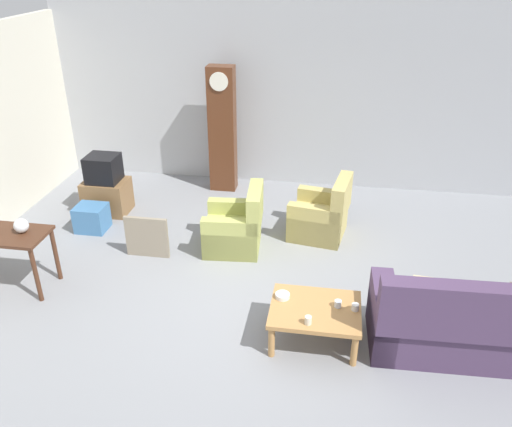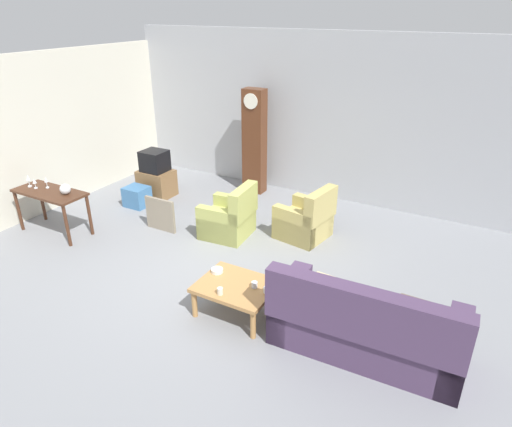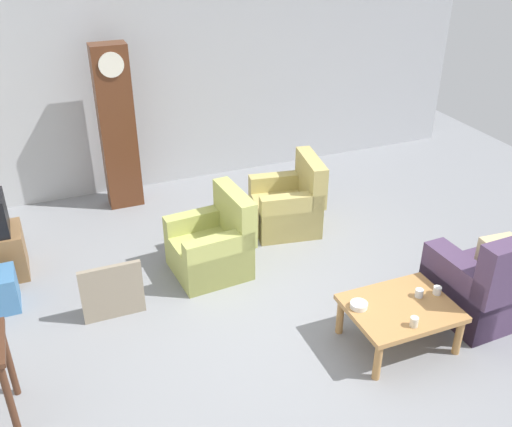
{
  "view_description": "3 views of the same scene",
  "coord_description": "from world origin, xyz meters",
  "px_view_note": "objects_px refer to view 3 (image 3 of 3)",
  "views": [
    {
      "loc": [
        0.72,
        -5.11,
        3.84
      ],
      "look_at": [
        -0.2,
        0.64,
        0.81
      ],
      "focal_mm": 36.35,
      "sensor_mm": 36.0,
      "label": 1
    },
    {
      "loc": [
        3.14,
        -4.66,
        3.62
      ],
      "look_at": [
        0.25,
        0.57,
        0.81
      ],
      "focal_mm": 31.41,
      "sensor_mm": 36.0,
      "label": 2
    },
    {
      "loc": [
        -2.1,
        -4.0,
        3.65
      ],
      "look_at": [
        -0.22,
        0.69,
        0.86
      ],
      "focal_mm": 40.25,
      "sensor_mm": 36.0,
      "label": 3
    }
  ],
  "objects_px": {
    "armchair_olive_far": "(289,206)",
    "coffee_table_wood": "(400,311)",
    "cup_white_porcelain": "(437,290)",
    "cup_cream_tall": "(414,322)",
    "bowl_white_stacked": "(359,305)",
    "armchair_olive_near": "(213,246)",
    "grandfather_clock": "(117,128)",
    "cup_blue_rimmed": "(419,293)",
    "framed_picture_leaning": "(112,292)"
  },
  "relations": [
    {
      "from": "framed_picture_leaning",
      "to": "bowl_white_stacked",
      "type": "distance_m",
      "value": 2.36
    },
    {
      "from": "armchair_olive_near",
      "to": "bowl_white_stacked",
      "type": "xyz_separation_m",
      "value": [
        0.84,
        -1.65,
        0.14
      ]
    },
    {
      "from": "armchair_olive_far",
      "to": "cup_white_porcelain",
      "type": "relative_size",
      "value": 12.07
    },
    {
      "from": "grandfather_clock",
      "to": "cup_blue_rimmed",
      "type": "bearing_deg",
      "value": -60.95
    },
    {
      "from": "cup_cream_tall",
      "to": "bowl_white_stacked",
      "type": "height_order",
      "value": "cup_cream_tall"
    },
    {
      "from": "cup_white_porcelain",
      "to": "armchair_olive_near",
      "type": "bearing_deg",
      "value": 132.97
    },
    {
      "from": "grandfather_clock",
      "to": "cup_cream_tall",
      "type": "relative_size",
      "value": 23.79
    },
    {
      "from": "cup_blue_rimmed",
      "to": "cup_cream_tall",
      "type": "relative_size",
      "value": 0.85
    },
    {
      "from": "armchair_olive_far",
      "to": "bowl_white_stacked",
      "type": "distance_m",
      "value": 2.23
    },
    {
      "from": "coffee_table_wood",
      "to": "bowl_white_stacked",
      "type": "bearing_deg",
      "value": 161.36
    },
    {
      "from": "armchair_olive_far",
      "to": "bowl_white_stacked",
      "type": "relative_size",
      "value": 5.85
    },
    {
      "from": "grandfather_clock",
      "to": "cup_blue_rimmed",
      "type": "distance_m",
      "value": 4.25
    },
    {
      "from": "grandfather_clock",
      "to": "cup_cream_tall",
      "type": "xyz_separation_m",
      "value": [
        1.75,
        -4.01,
        -0.6
      ]
    },
    {
      "from": "armchair_olive_near",
      "to": "framed_picture_leaning",
      "type": "height_order",
      "value": "armchair_olive_near"
    },
    {
      "from": "grandfather_clock",
      "to": "cup_white_porcelain",
      "type": "distance_m",
      "value": 4.37
    },
    {
      "from": "bowl_white_stacked",
      "to": "cup_cream_tall",
      "type": "bearing_deg",
      "value": -52.36
    },
    {
      "from": "armchair_olive_far",
      "to": "framed_picture_leaning",
      "type": "relative_size",
      "value": 1.53
    },
    {
      "from": "armchair_olive_near",
      "to": "coffee_table_wood",
      "type": "distance_m",
      "value": 2.14
    },
    {
      "from": "grandfather_clock",
      "to": "bowl_white_stacked",
      "type": "xyz_separation_m",
      "value": [
        1.45,
        -3.62,
        -0.62
      ]
    },
    {
      "from": "cup_cream_tall",
      "to": "cup_blue_rimmed",
      "type": "bearing_deg",
      "value": 48.52
    },
    {
      "from": "armchair_olive_near",
      "to": "cup_white_porcelain",
      "type": "bearing_deg",
      "value": -47.03
    },
    {
      "from": "cup_blue_rimmed",
      "to": "framed_picture_leaning",
      "type": "bearing_deg",
      "value": 153.43
    },
    {
      "from": "grandfather_clock",
      "to": "cup_white_porcelain",
      "type": "height_order",
      "value": "grandfather_clock"
    },
    {
      "from": "cup_cream_tall",
      "to": "bowl_white_stacked",
      "type": "xyz_separation_m",
      "value": [
        -0.31,
        0.4,
        -0.02
      ]
    },
    {
      "from": "cup_blue_rimmed",
      "to": "cup_cream_tall",
      "type": "xyz_separation_m",
      "value": [
        -0.29,
        -0.33,
        0.01
      ]
    },
    {
      "from": "cup_white_porcelain",
      "to": "cup_cream_tall",
      "type": "relative_size",
      "value": 0.85
    },
    {
      "from": "bowl_white_stacked",
      "to": "cup_white_porcelain",
      "type": "bearing_deg",
      "value": -6.84
    },
    {
      "from": "armchair_olive_near",
      "to": "bowl_white_stacked",
      "type": "distance_m",
      "value": 1.85
    },
    {
      "from": "cup_blue_rimmed",
      "to": "armchair_olive_far",
      "type": "bearing_deg",
      "value": 96.85
    },
    {
      "from": "grandfather_clock",
      "to": "bowl_white_stacked",
      "type": "distance_m",
      "value": 3.94
    },
    {
      "from": "armchair_olive_near",
      "to": "bowl_white_stacked",
      "type": "relative_size",
      "value": 5.85
    },
    {
      "from": "armchair_olive_near",
      "to": "framed_picture_leaning",
      "type": "distance_m",
      "value": 1.23
    },
    {
      "from": "grandfather_clock",
      "to": "cup_cream_tall",
      "type": "height_order",
      "value": "grandfather_clock"
    },
    {
      "from": "bowl_white_stacked",
      "to": "cup_blue_rimmed",
      "type": "bearing_deg",
      "value": -6.19
    },
    {
      "from": "cup_white_porcelain",
      "to": "bowl_white_stacked",
      "type": "height_order",
      "value": "cup_white_porcelain"
    },
    {
      "from": "bowl_white_stacked",
      "to": "armchair_olive_near",
      "type": "bearing_deg",
      "value": 117.09
    },
    {
      "from": "bowl_white_stacked",
      "to": "coffee_table_wood",
      "type": "bearing_deg",
      "value": -18.64
    },
    {
      "from": "framed_picture_leaning",
      "to": "cup_blue_rimmed",
      "type": "distance_m",
      "value": 2.91
    },
    {
      "from": "armchair_olive_near",
      "to": "grandfather_clock",
      "type": "relative_size",
      "value": 0.43
    },
    {
      "from": "grandfather_clock",
      "to": "framed_picture_leaning",
      "type": "height_order",
      "value": "grandfather_clock"
    },
    {
      "from": "armchair_olive_far",
      "to": "grandfather_clock",
      "type": "bearing_deg",
      "value": 141.38
    },
    {
      "from": "cup_white_porcelain",
      "to": "coffee_table_wood",
      "type": "bearing_deg",
      "value": -175.8
    },
    {
      "from": "framed_picture_leaning",
      "to": "cup_cream_tall",
      "type": "bearing_deg",
      "value": -35.27
    },
    {
      "from": "armchair_olive_near",
      "to": "coffee_table_wood",
      "type": "relative_size",
      "value": 0.96
    },
    {
      "from": "armchair_olive_near",
      "to": "cup_cream_tall",
      "type": "relative_size",
      "value": 10.25
    },
    {
      "from": "armchair_olive_near",
      "to": "grandfather_clock",
      "type": "distance_m",
      "value": 2.2
    },
    {
      "from": "coffee_table_wood",
      "to": "grandfather_clock",
      "type": "distance_m",
      "value": 4.22
    },
    {
      "from": "armchair_olive_far",
      "to": "coffee_table_wood",
      "type": "bearing_deg",
      "value": -89.01
    },
    {
      "from": "armchair_olive_far",
      "to": "grandfather_clock",
      "type": "height_order",
      "value": "grandfather_clock"
    },
    {
      "from": "coffee_table_wood",
      "to": "bowl_white_stacked",
      "type": "height_order",
      "value": "bowl_white_stacked"
    }
  ]
}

